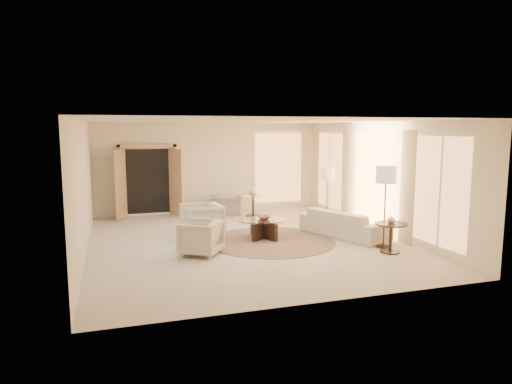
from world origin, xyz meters
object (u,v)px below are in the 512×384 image
object	(u,v)px
end_table	(391,232)
accent_chair	(227,202)
floor_lamp_far	(386,178)
coffee_table	(264,226)
floor_lamp_near	(327,177)
side_table	(253,203)
side_vase	(253,190)
armchair_right	(201,236)
armchair_left	(202,220)
bowl	(264,218)
sofa	(344,223)
end_vase	(391,219)

from	to	relation	value
end_table	accent_chair	bearing A→B (deg)	113.51
accent_chair	floor_lamp_far	size ratio (longest dim) A/B	0.48
end_table	coffee_table	bearing A→B (deg)	137.56
floor_lamp_near	side_table	bearing A→B (deg)	127.41
end_table	side_vase	size ratio (longest dim) A/B	2.65
armchair_right	side_table	size ratio (longest dim) A/B	1.19
side_table	side_vase	xyz separation A→B (m)	(0.00, 0.00, 0.39)
armchair_left	end_table	distance (m)	4.36
coffee_table	floor_lamp_near	bearing A→B (deg)	20.82
coffee_table	bowl	distance (m)	0.21
side_table	floor_lamp_near	distance (m)	2.62
sofa	end_table	distance (m)	1.64
accent_chair	floor_lamp_far	xyz separation A→B (m)	(2.39, -4.86, 1.17)
sofa	armchair_left	distance (m)	3.48
side_vase	armchair_right	bearing A→B (deg)	-121.89
armchair_right	side_table	distance (m)	4.31
accent_chair	bowl	world-z (taller)	accent_chair
armchair_left	side_vase	xyz separation A→B (m)	(1.99, 2.27, 0.33)
armchair_left	floor_lamp_far	distance (m)	4.37
armchair_left	accent_chair	bearing A→B (deg)	150.53
armchair_right	side_vase	distance (m)	4.33
floor_lamp_far	accent_chair	bearing A→B (deg)	116.19
armchair_left	side_vase	size ratio (longest dim) A/B	3.64
armchair_left	bowl	world-z (taller)	armchair_left
accent_chair	bowl	bearing A→B (deg)	105.00
armchair_left	bowl	bearing A→B (deg)	68.16
sofa	bowl	world-z (taller)	sofa
side_table	bowl	size ratio (longest dim) A/B	2.20
end_table	floor_lamp_far	world-z (taller)	floor_lamp_far
sofa	end_vase	size ratio (longest dim) A/B	12.71
armchair_left	floor_lamp_near	bearing A→B (deg)	91.02
end_vase	floor_lamp_far	bearing A→B (deg)	76.35
coffee_table	side_table	world-z (taller)	side_table
floor_lamp_near	end_vase	world-z (taller)	floor_lamp_near
accent_chair	bowl	distance (m)	3.28
accent_chair	end_vase	size ratio (longest dim) A/B	4.94
floor_lamp_far	side_vase	size ratio (longest dim) A/B	7.15
floor_lamp_near	accent_chair	bearing A→B (deg)	130.89
end_vase	armchair_right	bearing A→B (deg)	164.82
accent_chair	floor_lamp_near	distance (m)	3.44
bowl	end_vase	xyz separation A→B (m)	(2.18, -2.00, 0.21)
floor_lamp_near	coffee_table	bearing A→B (deg)	-159.18
armchair_right	coffee_table	distance (m)	1.95
floor_lamp_near	floor_lamp_far	xyz separation A→B (m)	(0.23, -2.37, 0.19)
floor_lamp_near	floor_lamp_far	size ratio (longest dim) A/B	0.87
side_table	armchair_left	bearing A→B (deg)	-131.29
armchair_right	end_table	world-z (taller)	armchair_right
coffee_table	side_vase	distance (m)	2.82
accent_chair	side_table	bearing A→B (deg)	153.77
end_vase	end_table	bearing A→B (deg)	90.00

